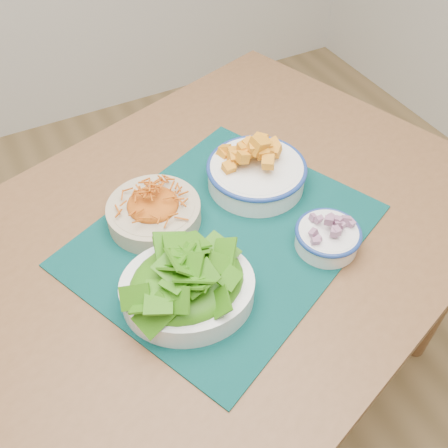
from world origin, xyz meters
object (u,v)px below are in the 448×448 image
carrot_bowl (154,209)px  onion_bowl (328,234)px  placemat (224,235)px  table (198,266)px  lettuce_bowl (187,283)px  squash_bowl (257,167)px

carrot_bowl → onion_bowl: 0.36m
placemat → carrot_bowl: (-0.11, 0.10, 0.04)m
table → onion_bowl: size_ratio=10.64×
table → onion_bowl: 0.29m
placemat → carrot_bowl: bearing=113.3°
placemat → lettuce_bowl: (-0.13, -0.11, 0.05)m
lettuce_bowl → onion_bowl: (0.30, -0.01, -0.02)m
table → onion_bowl: bearing=-49.3°
placemat → onion_bowl: (0.17, -0.12, 0.04)m
table → carrot_bowl: carrot_bowl is taller
squash_bowl → onion_bowl: size_ratio=1.86×
onion_bowl → lettuce_bowl: bearing=177.8°
table → placemat: placemat is taller
lettuce_bowl → onion_bowl: bearing=17.4°
placemat → onion_bowl: 0.21m
lettuce_bowl → carrot_bowl: bearing=103.8°
placemat → table: bearing=142.5°
table → carrot_bowl: 0.16m
lettuce_bowl → squash_bowl: bearing=58.1°
placemat → squash_bowl: bearing=12.8°
table → lettuce_bowl: 0.20m
table → lettuce_bowl: lettuce_bowl is taller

